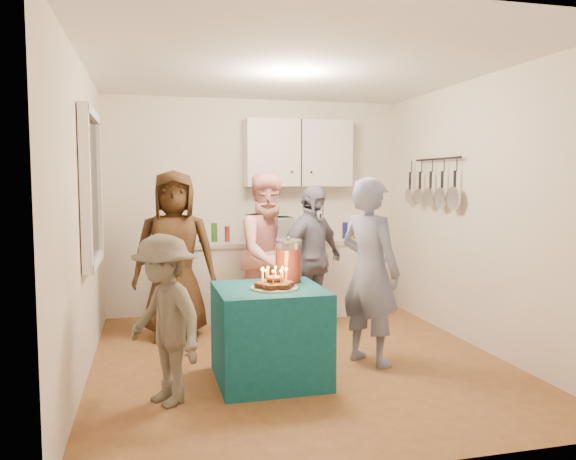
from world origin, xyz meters
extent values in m
plane|color=brown|center=(0.00, 0.00, 0.00)|extent=(4.00, 4.00, 0.00)
plane|color=white|center=(0.00, 0.00, 2.60)|extent=(4.00, 4.00, 0.00)
plane|color=silver|center=(0.00, 2.00, 1.30)|extent=(3.60, 3.60, 0.00)
plane|color=silver|center=(-1.80, 0.00, 1.30)|extent=(4.00, 4.00, 0.00)
plane|color=silver|center=(1.80, 0.00, 1.30)|extent=(4.00, 4.00, 0.00)
cube|color=black|center=(-1.77, 0.30, 1.55)|extent=(0.04, 1.00, 1.20)
cube|color=white|center=(0.20, 1.70, 0.43)|extent=(2.20, 0.58, 0.86)
cube|color=beige|center=(0.20, 1.70, 0.89)|extent=(2.24, 0.62, 0.05)
cube|color=white|center=(0.50, 1.85, 1.95)|extent=(1.30, 0.30, 0.80)
cube|color=black|center=(1.72, 0.70, 1.60)|extent=(0.12, 1.00, 0.60)
imported|color=white|center=(0.12, 1.70, 1.05)|extent=(0.51, 0.36, 0.28)
cube|color=#0E4E5F|center=(-0.35, -0.44, 0.38)|extent=(0.86, 0.86, 0.76)
cylinder|color=red|center=(-0.14, -0.23, 0.93)|extent=(0.22, 0.22, 0.34)
imported|color=#7985B1|center=(0.59, -0.24, 0.82)|extent=(0.64, 0.72, 1.65)
imported|color=brown|center=(-1.03, 1.01, 0.86)|extent=(0.88, 0.61, 1.73)
imported|color=pink|center=(-0.05, 0.88, 0.85)|extent=(0.98, 0.85, 1.70)
imported|color=#100F34|center=(0.39, 0.87, 0.78)|extent=(0.98, 0.82, 1.57)
imported|color=#534D43|center=(-1.19, -0.74, 0.62)|extent=(0.81, 0.92, 1.24)
camera|label=1|loc=(-1.28, -4.80, 1.61)|focal=35.00mm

